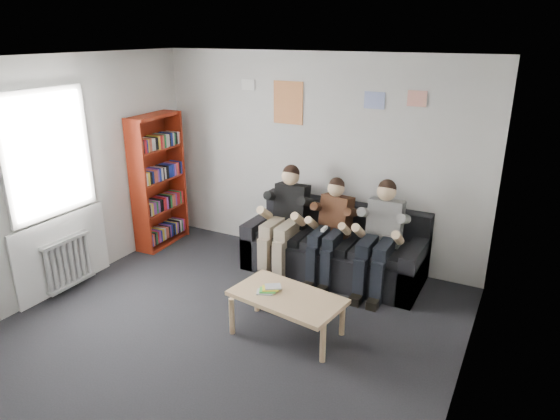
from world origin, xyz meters
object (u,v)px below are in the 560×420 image
bookshelf (159,181)px  person_left (284,220)px  person_middle (330,231)px  sofa (335,250)px  coffee_table (287,300)px  person_right (379,239)px

bookshelf → person_left: size_ratio=1.39×
person_middle → bookshelf: bearing=-169.4°
sofa → person_middle: (0.00, -0.20, 0.33)m
person_left → person_middle: size_ratio=1.06×
coffee_table → bookshelf: bearing=155.0°
person_middle → sofa: bearing=98.7°
coffee_table → person_left: size_ratio=0.82×
bookshelf → person_right: (3.18, 0.08, -0.27)m
coffee_table → person_left: 1.53m
coffee_table → person_left: (-0.72, 1.32, 0.28)m
sofa → coffee_table: (0.10, -1.53, 0.08)m
coffee_table → sofa: bearing=93.7°
bookshelf → person_middle: (2.56, 0.08, -0.30)m
bookshelf → person_left: 1.96m
person_middle → person_right: size_ratio=0.96×
sofa → person_right: bearing=-18.0°
person_middle → person_right: 0.62m
sofa → person_right: 0.74m
bookshelf → coffee_table: 2.99m
person_left → person_middle: 0.62m
bookshelf → person_right: 3.20m
sofa → person_middle: person_middle is taller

